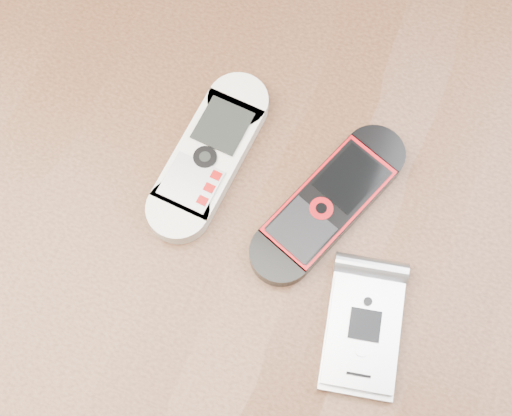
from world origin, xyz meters
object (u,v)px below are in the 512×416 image
(nokia_white, at_px, (209,155))
(motorola_razr, at_px, (363,330))
(table, at_px, (251,246))
(nokia_black_red, at_px, (329,203))

(nokia_white, xyz_separation_m, motorola_razr, (0.17, -0.09, -0.00))
(table, relative_size, motorola_razr, 10.87)
(nokia_black_red, distance_m, motorola_razr, 0.11)
(nokia_black_red, bearing_deg, motorola_razr, -34.77)
(table, xyz_separation_m, nokia_black_red, (0.06, 0.03, 0.11))
(nokia_black_red, relative_size, motorola_razr, 1.50)
(table, xyz_separation_m, motorola_razr, (0.12, -0.06, 0.11))
(nokia_black_red, bearing_deg, table, -134.59)
(motorola_razr, bearing_deg, table, 140.79)
(table, bearing_deg, nokia_white, 149.26)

